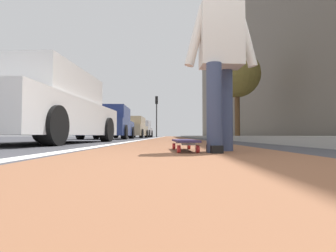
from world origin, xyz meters
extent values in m
plane|color=#38383D|center=(10.00, 0.00, 0.00)|extent=(80.00, 80.00, 0.00)
cube|color=brown|center=(24.00, 0.00, 0.00)|extent=(56.00, 2.00, 0.00)
cube|color=silver|center=(20.00, 1.15, 0.00)|extent=(52.00, 0.16, 0.01)
cube|color=#9E9B93|center=(18.00, -3.34, 0.07)|extent=(52.00, 3.20, 0.15)
cube|color=#6C6358|center=(22.00, -5.96, 6.70)|extent=(40.00, 1.20, 13.39)
cylinder|color=red|center=(1.69, 0.07, 0.04)|extent=(0.07, 0.03, 0.07)
cylinder|color=red|center=(1.70, -0.10, 0.04)|extent=(0.07, 0.03, 0.07)
cylinder|color=red|center=(1.10, 0.04, 0.04)|extent=(0.07, 0.03, 0.07)
cylinder|color=red|center=(1.11, -0.13, 0.04)|extent=(0.07, 0.03, 0.07)
cube|color=silver|center=(1.70, -0.01, 0.08)|extent=(0.07, 0.12, 0.02)
cube|color=silver|center=(1.10, -0.05, 0.08)|extent=(0.07, 0.12, 0.02)
cube|color=#33284C|center=(1.40, -0.03, 0.10)|extent=(0.85, 0.25, 0.02)
cylinder|color=#384260|center=(1.12, -0.29, 0.41)|extent=(0.14, 0.14, 0.82)
cylinder|color=#384260|center=(1.39, -0.45, 0.41)|extent=(0.14, 0.14, 0.82)
cube|color=black|center=(1.12, -0.29, 0.04)|extent=(0.27, 0.12, 0.07)
cube|color=silver|center=(1.25, -0.38, 1.12)|extent=(0.26, 0.41, 0.60)
cylinder|color=silver|center=(1.24, -0.14, 1.12)|extent=(0.10, 0.24, 0.60)
cylinder|color=silver|center=(1.26, -0.62, 1.12)|extent=(0.10, 0.24, 0.60)
cube|color=silver|center=(4.01, 2.66, 0.52)|extent=(4.45, 2.00, 0.70)
cube|color=silver|center=(3.86, 2.67, 1.17)|extent=(2.48, 1.76, 0.60)
cube|color=#4C606B|center=(5.06, 2.61, 1.17)|extent=(0.11, 1.58, 0.51)
cylinder|color=black|center=(5.40, 3.45, 0.31)|extent=(0.62, 0.25, 0.61)
cylinder|color=black|center=(5.32, 1.75, 0.31)|extent=(0.62, 0.25, 0.61)
cylinder|color=black|center=(2.62, 1.87, 0.31)|extent=(0.62, 0.25, 0.61)
cube|color=navy|center=(10.45, 2.93, 0.51)|extent=(4.11, 2.01, 0.70)
cube|color=navy|center=(10.30, 2.93, 1.16)|extent=(2.28, 1.80, 0.60)
cube|color=#4C606B|center=(11.41, 2.96, 1.16)|extent=(0.09, 1.65, 0.51)
cylinder|color=black|center=(11.68, 3.86, 0.30)|extent=(0.61, 0.24, 0.60)
cylinder|color=black|center=(11.73, 2.08, 0.30)|extent=(0.61, 0.24, 0.60)
cylinder|color=black|center=(9.17, 3.78, 0.30)|extent=(0.61, 0.24, 0.60)
cylinder|color=black|center=(9.22, 2.00, 0.30)|extent=(0.61, 0.24, 0.60)
cube|color=tan|center=(16.80, 2.81, 0.51)|extent=(4.09, 1.91, 0.70)
cube|color=tan|center=(16.65, 2.81, 1.16)|extent=(2.27, 1.71, 0.60)
cube|color=#4C606B|center=(17.76, 2.78, 1.16)|extent=(0.09, 1.56, 0.51)
cylinder|color=black|center=(18.08, 3.61, 0.30)|extent=(0.61, 0.24, 0.61)
cylinder|color=black|center=(18.02, 1.92, 0.30)|extent=(0.61, 0.24, 0.61)
cylinder|color=black|center=(15.58, 3.69, 0.30)|extent=(0.61, 0.24, 0.61)
cylinder|color=black|center=(15.52, 2.01, 0.30)|extent=(0.61, 0.24, 0.61)
cube|color=#B7B7BC|center=(22.44, 2.83, 0.54)|extent=(4.16, 1.86, 0.70)
cube|color=#B7B7BC|center=(22.29, 2.83, 1.19)|extent=(2.30, 1.68, 0.60)
cube|color=#4C606B|center=(23.42, 2.81, 1.19)|extent=(0.07, 1.56, 0.51)
cylinder|color=black|center=(23.73, 3.64, 0.33)|extent=(0.67, 0.23, 0.67)
cylinder|color=black|center=(23.70, 1.96, 0.33)|extent=(0.67, 0.23, 0.67)
cylinder|color=black|center=(21.18, 3.69, 0.33)|extent=(0.67, 0.23, 0.67)
cylinder|color=black|center=(21.14, 2.01, 0.33)|extent=(0.67, 0.23, 0.67)
cylinder|color=#2D2D2D|center=(25.51, 1.55, 1.75)|extent=(0.12, 0.12, 3.51)
cube|color=black|center=(25.51, 1.55, 3.91)|extent=(0.24, 0.28, 0.80)
sphere|color=red|center=(25.64, 1.55, 4.17)|extent=(0.16, 0.16, 0.16)
sphere|color=#392907|center=(25.64, 1.55, 3.91)|extent=(0.16, 0.16, 0.16)
sphere|color=black|center=(25.64, 1.55, 3.65)|extent=(0.16, 0.16, 0.16)
cylinder|color=brown|center=(10.37, -2.94, 1.11)|extent=(0.23, 0.23, 2.22)
sphere|color=olive|center=(10.37, -2.94, 2.96)|extent=(2.11, 2.11, 2.11)
camera|label=1|loc=(-1.19, 0.12, 0.16)|focal=27.25mm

